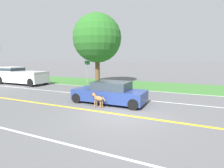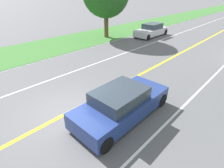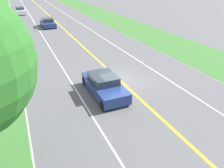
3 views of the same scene
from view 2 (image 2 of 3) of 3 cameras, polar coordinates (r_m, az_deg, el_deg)
name	(u,v)px [view 2 (image 2 of 3)]	position (r m, az deg, el deg)	size (l,w,h in m)	color
ground_plane	(68,113)	(8.06, -14.13, -9.05)	(400.00, 400.00, 0.00)	#5B5B5E
centre_divider_line	(68,113)	(8.05, -14.13, -9.03)	(0.18, 160.00, 0.01)	yellow
lane_edge_line_left	(10,69)	(13.90, -30.43, 4.21)	(0.14, 160.00, 0.01)	white
lane_dash_same_dir	(131,159)	(6.12, 6.10, -23.16)	(0.10, 160.00, 0.01)	white
lane_dash_oncoming	(33,86)	(10.81, -24.50, -0.64)	(0.10, 160.00, 0.01)	white
ego_car	(122,104)	(7.28, 3.20, -6.43)	(1.87, 4.44, 1.35)	navy
dog	(107,94)	(8.13, -1.74, -3.38)	(0.43, 1.09, 0.80)	olive
oncoming_car	(151,30)	(21.67, 12.74, 16.71)	(1.84, 4.62, 1.42)	silver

